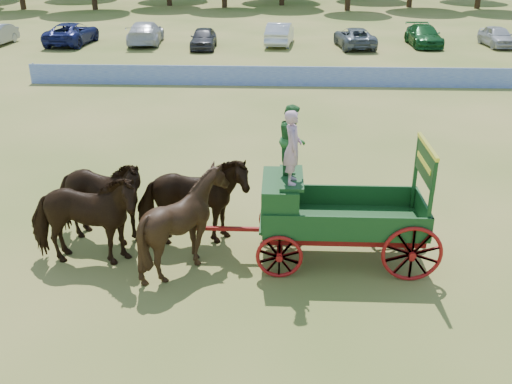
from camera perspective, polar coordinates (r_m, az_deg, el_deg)
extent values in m
plane|color=#A58A4A|center=(14.25, 3.80, -6.52)|extent=(160.00, 160.00, 0.00)
imported|color=black|center=(13.96, -16.85, -2.69)|extent=(2.84, 1.31, 2.39)
imported|color=black|center=(14.90, -15.55, -0.80)|extent=(3.05, 1.92, 2.39)
imported|color=black|center=(13.37, -7.08, -2.98)|extent=(2.42, 2.21, 2.39)
imported|color=black|center=(14.35, -6.39, -1.00)|extent=(2.97, 1.65, 2.39)
cube|color=maroon|center=(13.96, 2.37, -4.34)|extent=(0.12, 2.00, 0.12)
cube|color=maroon|center=(14.29, 14.53, -4.46)|extent=(0.12, 2.00, 0.12)
cube|color=maroon|center=(13.51, 8.77, -5.09)|extent=(3.80, 0.10, 0.12)
cube|color=maroon|center=(14.47, 8.35, -2.97)|extent=(3.80, 0.10, 0.12)
cube|color=maroon|center=(13.92, -1.33, -3.72)|extent=(2.80, 0.09, 0.09)
cube|color=#164318|center=(13.86, 8.62, -2.97)|extent=(3.80, 1.80, 0.10)
cube|color=#164318|center=(12.95, 9.07, -3.55)|extent=(3.80, 0.06, 0.55)
cube|color=#164318|center=(14.52, 8.37, -0.34)|extent=(3.80, 0.06, 0.55)
cube|color=#164318|center=(14.06, 16.33, -1.95)|extent=(0.06, 1.80, 0.55)
cube|color=#164318|center=(13.54, 2.44, -0.80)|extent=(0.85, 1.70, 1.05)
cube|color=#164318|center=(13.31, 3.56, 1.41)|extent=(0.55, 1.50, 0.08)
cube|color=#164318|center=(13.63, 0.83, -1.53)|extent=(0.10, 1.60, 0.65)
cube|color=#164318|center=(13.75, 1.57, -2.68)|extent=(0.55, 1.60, 0.06)
cube|color=#164318|center=(13.08, 17.07, -0.91)|extent=(0.08, 0.08, 1.80)
cube|color=#164318|center=(14.50, 15.64, 1.75)|extent=(0.08, 0.08, 1.80)
cube|color=#164318|center=(13.57, 16.61, 2.81)|extent=(0.07, 1.75, 0.75)
cube|color=yellow|center=(13.43, 16.81, 4.40)|extent=(0.08, 1.80, 0.09)
cube|color=yellow|center=(13.56, 16.45, 2.82)|extent=(0.02, 1.30, 0.12)
torus|color=maroon|center=(13.16, 2.34, -6.50)|extent=(1.09, 0.09, 1.09)
torus|color=maroon|center=(14.83, 2.39, -2.77)|extent=(1.09, 0.09, 1.09)
torus|color=maroon|center=(13.43, 15.33, -6.00)|extent=(1.39, 0.09, 1.39)
torus|color=maroon|center=(15.07, 13.89, -2.41)|extent=(1.39, 0.09, 1.39)
imported|color=#C697AD|center=(12.67, 3.68, 4.49)|extent=(0.40, 0.61, 1.68)
imported|color=#25632A|center=(13.34, 3.63, 5.35)|extent=(0.61, 0.79, 1.62)
cube|color=#2144B6|center=(31.01, 1.37, 11.52)|extent=(26.00, 0.08, 1.05)
imported|color=navy|center=(46.00, -17.92, 14.86)|extent=(2.87, 5.83, 1.59)
imported|color=silver|center=(44.86, -11.00, 15.37)|extent=(2.78, 5.84, 1.64)
imported|color=#333338|center=(42.33, -5.27, 15.07)|extent=(1.87, 4.32, 1.45)
imported|color=silver|center=(43.71, 2.39, 15.54)|extent=(2.21, 5.06, 1.62)
imported|color=slate|center=(43.17, 9.83, 14.98)|extent=(2.87, 5.32, 1.42)
imported|color=#144C1E|center=(45.00, 16.43, 14.77)|extent=(2.15, 5.08, 1.46)
imported|color=#B2B2B7|center=(46.47, 22.97, 14.14)|extent=(1.87, 4.30, 1.44)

